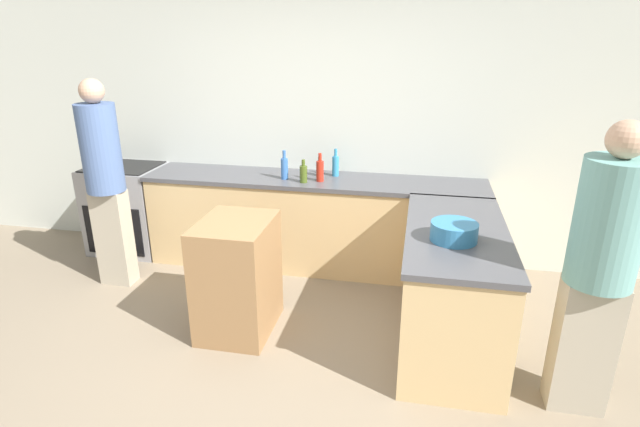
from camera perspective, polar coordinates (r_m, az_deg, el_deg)
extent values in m
plane|color=gray|center=(3.44, -7.62, -19.03)|extent=(14.00, 14.00, 0.00)
cube|color=silver|center=(4.83, 0.04, 10.48)|extent=(8.00, 0.06, 2.70)
cube|color=#D6B27A|center=(4.77, -0.74, -1.24)|extent=(3.14, 0.59, 0.84)
cube|color=#4C4C51|center=(4.63, -0.77, 3.84)|extent=(3.17, 0.62, 0.04)
cube|color=#D6B27A|center=(3.74, 14.77, -8.30)|extent=(0.66, 1.49, 0.84)
cube|color=#4C4C51|center=(3.56, 15.39, -2.04)|extent=(0.69, 1.52, 0.04)
cube|color=#99999E|center=(5.50, -21.04, 0.52)|extent=(0.72, 0.59, 0.88)
cube|color=black|center=(5.31, -22.53, -1.89)|extent=(0.61, 0.01, 0.49)
cube|color=black|center=(5.37, -21.63, 5.00)|extent=(0.67, 0.54, 0.01)
cube|color=#997047|center=(3.79, -9.42, -7.13)|extent=(0.51, 0.64, 0.88)
cylinder|color=teal|center=(3.34, 15.07, -2.01)|extent=(0.30, 0.30, 0.12)
cylinder|color=#338CBF|center=(4.68, 1.79, 5.43)|extent=(0.06, 0.06, 0.19)
cylinder|color=#338CBF|center=(4.65, 1.80, 6.96)|extent=(0.03, 0.03, 0.07)
cylinder|color=red|center=(4.50, 0.00, 4.86)|extent=(0.07, 0.07, 0.19)
cylinder|color=red|center=(4.47, 0.00, 6.46)|extent=(0.03, 0.03, 0.07)
cylinder|color=#386BB7|center=(4.58, -4.08, 5.12)|extent=(0.07, 0.07, 0.19)
cylinder|color=#386BB7|center=(4.55, -4.12, 6.74)|extent=(0.03, 0.03, 0.07)
cylinder|color=black|center=(4.68, -0.04, 5.11)|extent=(0.07, 0.07, 0.13)
cylinder|color=black|center=(4.66, -0.04, 6.18)|extent=(0.03, 0.03, 0.05)
cylinder|color=#475B1E|center=(4.47, -1.90, 4.51)|extent=(0.07, 0.07, 0.15)
cylinder|color=#475B1E|center=(4.44, -1.92, 5.81)|extent=(0.03, 0.03, 0.06)
cube|color=#ADA38E|center=(4.80, -22.47, -2.54)|extent=(0.29, 0.18, 0.87)
cylinder|color=#4C6699|center=(4.57, -23.80, 6.82)|extent=(0.32, 0.32, 0.74)
sphere|color=tan|center=(4.50, -24.65, 12.63)|extent=(0.20, 0.20, 0.20)
cube|color=#ADA38E|center=(3.41, 27.83, -13.22)|extent=(0.32, 0.20, 0.84)
cylinder|color=#6BA39E|center=(3.08, 30.14, -0.98)|extent=(0.36, 0.36, 0.71)
sphere|color=tan|center=(2.97, 31.66, 7.22)|extent=(0.20, 0.20, 0.20)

